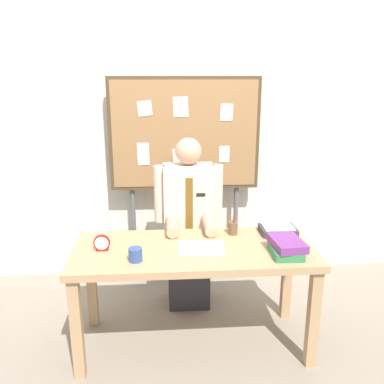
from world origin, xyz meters
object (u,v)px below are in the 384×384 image
person (189,230)px  desk_clock (102,243)px  open_notebook (201,248)px  coffee_mug (135,255)px  paper_tray (278,230)px  desk (194,260)px  bulletin_board (185,137)px  pen_holder (233,228)px  book_stack (286,247)px

person → desk_clock: bearing=-138.3°
open_notebook → coffee_mug: (-0.44, -0.16, 0.04)m
paper_tray → desk: bearing=-161.5°
bulletin_board → coffee_mug: 1.39m
person → coffee_mug: size_ratio=16.15×
coffee_mug → paper_tray: size_ratio=0.34×
desk → open_notebook: 0.12m
bulletin_board → paper_tray: bearing=-51.4°
person → paper_tray: (0.65, -0.34, 0.12)m
desk_clock → pen_holder: bearing=13.6°
desk → coffee_mug: 0.45m
person → pen_holder: person is taller
bulletin_board → open_notebook: size_ratio=6.15×
bulletin_board → paper_tray: 1.19m
bulletin_board → desk_clock: 1.32m
open_notebook → paper_tray: paper_tray is taller
desk → paper_tray: bearing=18.5°
open_notebook → pen_holder: size_ratio=1.92×
desk_clock → coffee_mug: (0.24, -0.18, -0.01)m
bulletin_board → book_stack: size_ratio=6.35×
person → coffee_mug: 0.84m
desk_clock → pen_holder: 0.96m
bulletin_board → coffee_mug: size_ratio=21.33×
open_notebook → pen_holder: pen_holder is taller
bulletin_board → open_notebook: bearing=-87.3°
pen_holder → paper_tray: 0.34m
open_notebook → bulletin_board: bearing=92.7°
open_notebook → person: bearing=94.8°
book_stack → desk_clock: (-1.22, 0.15, -0.00)m
book_stack → coffee_mug: (-0.99, -0.03, -0.01)m
bulletin_board → pen_holder: bulletin_board is taller
open_notebook → pen_holder: (0.26, 0.25, 0.04)m
person → pen_holder: size_ratio=8.95×
coffee_mug → paper_tray: 1.11m
open_notebook → desk_clock: size_ratio=2.75×
desk_clock → desk: bearing=-0.1°
bulletin_board → pen_holder: size_ratio=11.82×
person → paper_tray: 0.74m
desk → book_stack: (0.60, -0.15, 0.15)m
desk → desk_clock: desk_clock is taller
person → open_notebook: person is taller
person → book_stack: bearing=-49.7°
book_stack → pen_holder: (-0.29, 0.38, -0.00)m
desk_clock → person: bearing=41.7°
desk_clock → paper_tray: size_ratio=0.43×
book_stack → coffee_mug: 0.99m
desk → person: person is taller
desk → open_notebook: open_notebook is taller
bulletin_board → pen_holder: bearing=-68.9°
desk_clock → book_stack: bearing=-7.2°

